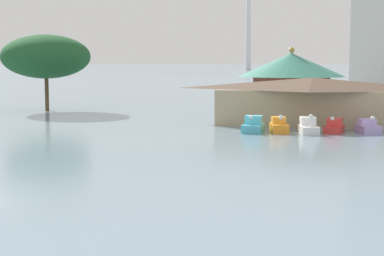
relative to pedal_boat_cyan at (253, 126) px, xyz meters
The scene contains 8 objects.
pedal_boat_cyan is the anchor object (origin of this frame).
pedal_boat_orange 2.17m from the pedal_boat_cyan, 11.64° to the left, with size 1.99×2.95×1.58m.
pedal_boat_white 4.61m from the pedal_boat_cyan, ahead, with size 2.06×3.21×1.72m.
pedal_boat_red 6.83m from the pedal_boat_cyan, 11.81° to the left, with size 1.76×2.56×1.46m.
pedal_boat_lavender 9.69m from the pedal_boat_cyan, 12.92° to the left, with size 2.27×2.92×1.52m.
boathouse 9.04m from the pedal_boat_cyan, 59.79° to the left, with size 18.92×7.91×4.48m.
green_roof_pavilion 22.78m from the pedal_boat_cyan, 87.28° to the left, with size 12.69×12.69×7.66m.
shoreline_tree_tall_left 32.38m from the pedal_boat_cyan, 150.35° to the left, with size 10.67×10.67×9.19m.
Camera 1 is at (16.27, -22.15, 6.08)m, focal length 56.66 mm.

